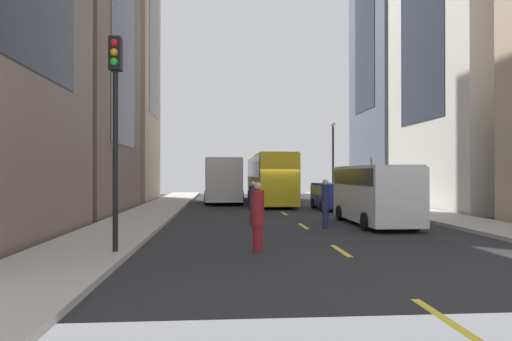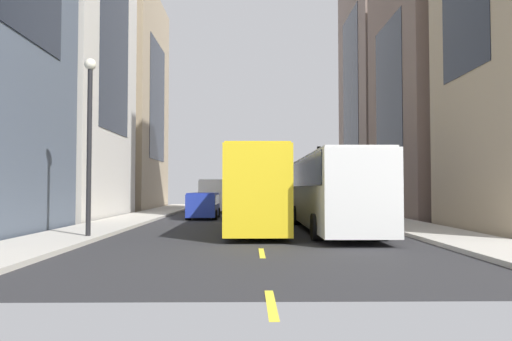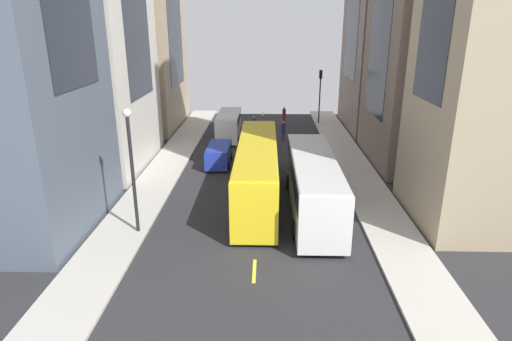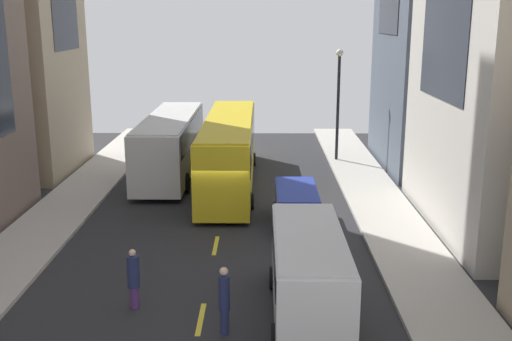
# 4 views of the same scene
# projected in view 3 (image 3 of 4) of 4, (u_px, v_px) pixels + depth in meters

# --- Properties ---
(ground_plane) EXTENTS (41.66, 41.66, 0.00)m
(ground_plane) POSITION_uv_depth(u_px,v_px,m) (260.00, 167.00, 34.15)
(ground_plane) COLOR #28282B
(sidewalk_west) EXTENTS (2.92, 44.00, 0.15)m
(sidewalk_west) POSITION_uv_depth(u_px,v_px,m) (354.00, 167.00, 33.95)
(sidewalk_west) COLOR #B2ADA3
(sidewalk_west) RESTS_ON ground
(sidewalk_east) EXTENTS (2.92, 44.00, 0.15)m
(sidewalk_east) POSITION_uv_depth(u_px,v_px,m) (167.00, 166.00, 34.31)
(sidewalk_east) COLOR #B2ADA3
(sidewalk_east) RESTS_ON ground
(lane_stripe_0) EXTENTS (0.16, 2.00, 0.01)m
(lane_stripe_0) POSITION_uv_depth(u_px,v_px,m) (263.00, 114.00, 53.99)
(lane_stripe_0) COLOR yellow
(lane_stripe_0) RESTS_ON ground
(lane_stripe_1) EXTENTS (0.16, 2.00, 0.01)m
(lane_stripe_1) POSITION_uv_depth(u_px,v_px,m) (262.00, 124.00, 48.32)
(lane_stripe_1) COLOR yellow
(lane_stripe_1) RESTS_ON ground
(lane_stripe_2) EXTENTS (0.16, 2.00, 0.01)m
(lane_stripe_2) POSITION_uv_depth(u_px,v_px,m) (261.00, 138.00, 42.65)
(lane_stripe_2) COLOR yellow
(lane_stripe_2) RESTS_ON ground
(lane_stripe_3) EXTENTS (0.16, 2.00, 0.01)m
(lane_stripe_3) POSITION_uv_depth(u_px,v_px,m) (261.00, 156.00, 36.98)
(lane_stripe_3) COLOR yellow
(lane_stripe_3) RESTS_ON ground
(lane_stripe_4) EXTENTS (0.16, 2.00, 0.01)m
(lane_stripe_4) POSITION_uv_depth(u_px,v_px,m) (259.00, 180.00, 31.31)
(lane_stripe_4) COLOR yellow
(lane_stripe_4) RESTS_ON ground
(lane_stripe_5) EXTENTS (0.16, 2.00, 0.01)m
(lane_stripe_5) POSITION_uv_depth(u_px,v_px,m) (257.00, 216.00, 25.65)
(lane_stripe_5) COLOR yellow
(lane_stripe_5) RESTS_ON ground
(lane_stripe_6) EXTENTS (0.16, 2.00, 0.01)m
(lane_stripe_6) POSITION_uv_depth(u_px,v_px,m) (254.00, 271.00, 19.98)
(lane_stripe_6) COLOR yellow
(lane_stripe_6) RESTS_ON ground
(building_west_0) EXTENTS (7.84, 11.43, 23.53)m
(building_west_0) POSITION_uv_depth(u_px,v_px,m) (393.00, 12.00, 42.96)
(building_west_0) COLOR #7A665B
(building_west_0) RESTS_ON ground
(building_west_1) EXTENTS (7.41, 10.51, 17.07)m
(building_west_1) POSITION_uv_depth(u_px,v_px,m) (427.00, 54.00, 33.01)
(building_west_1) COLOR #7A665B
(building_west_1) RESTS_ON ground
(building_east_0) EXTENTS (8.16, 11.95, 20.07)m
(building_east_0) POSITION_uv_depth(u_px,v_px,m) (136.00, 30.00, 44.55)
(building_east_0) COLOR tan
(building_east_0) RESTS_ON ground
(building_east_1) EXTENTS (7.25, 11.05, 24.31)m
(building_east_1) POSITION_uv_depth(u_px,v_px,m) (85.00, 3.00, 31.06)
(building_east_1) COLOR beige
(building_east_1) RESTS_ON ground
(city_bus_white) EXTENTS (2.80, 11.73, 3.35)m
(city_bus_white) POSITION_uv_depth(u_px,v_px,m) (313.00, 180.00, 25.72)
(city_bus_white) COLOR silver
(city_bus_white) RESTS_ON ground
(streetcar_yellow) EXTENTS (2.70, 13.86, 3.59)m
(streetcar_yellow) POSITION_uv_depth(u_px,v_px,m) (257.00, 166.00, 27.78)
(streetcar_yellow) COLOR yellow
(streetcar_yellow) RESTS_ON ground
(delivery_van_white) EXTENTS (2.25, 6.19, 2.58)m
(delivery_van_white) POSITION_uv_depth(u_px,v_px,m) (229.00, 124.00, 41.95)
(delivery_van_white) COLOR white
(delivery_van_white) RESTS_ON ground
(car_blue_0) EXTENTS (1.93, 4.16, 1.62)m
(car_blue_0) POSITION_uv_depth(u_px,v_px,m) (219.00, 154.00, 34.39)
(car_blue_0) COLOR #2338AD
(car_blue_0) RESTS_ON ground
(pedestrian_waiting_curb) EXTENTS (0.32, 0.32, 2.01)m
(pedestrian_waiting_curb) POSITION_uv_depth(u_px,v_px,m) (254.00, 126.00, 43.11)
(pedestrian_waiting_curb) COLOR navy
(pedestrian_waiting_curb) RESTS_ON ground
(pedestrian_crossing_near) EXTENTS (0.38, 0.38, 1.91)m
(pedestrian_crossing_near) POSITION_uv_depth(u_px,v_px,m) (283.00, 130.00, 41.59)
(pedestrian_crossing_near) COLOR #593372
(pedestrian_crossing_near) RESTS_ON ground
(pedestrian_crossing_mid) EXTENTS (0.38, 0.38, 2.00)m
(pedestrian_crossing_mid) POSITION_uv_depth(u_px,v_px,m) (284.00, 116.00, 47.83)
(pedestrian_crossing_mid) COLOR maroon
(pedestrian_crossing_mid) RESTS_ON ground
(traffic_light_near_corner) EXTENTS (0.32, 0.44, 5.78)m
(traffic_light_near_corner) POSITION_uv_depth(u_px,v_px,m) (320.00, 86.00, 47.26)
(traffic_light_near_corner) COLOR black
(traffic_light_near_corner) RESTS_ON ground
(streetlamp_near) EXTENTS (0.44, 0.44, 6.70)m
(streetlamp_near) POSITION_uv_depth(u_px,v_px,m) (131.00, 158.00, 22.15)
(streetlamp_near) COLOR black
(streetlamp_near) RESTS_ON ground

